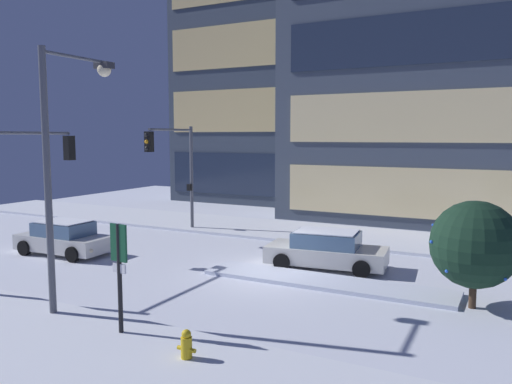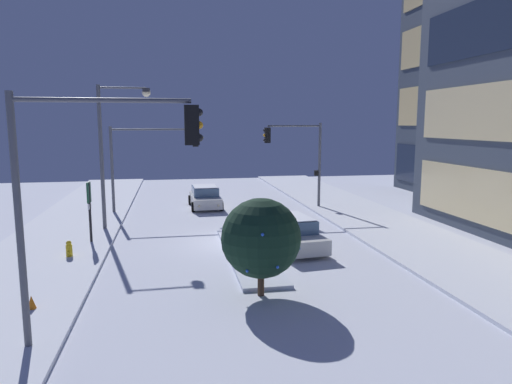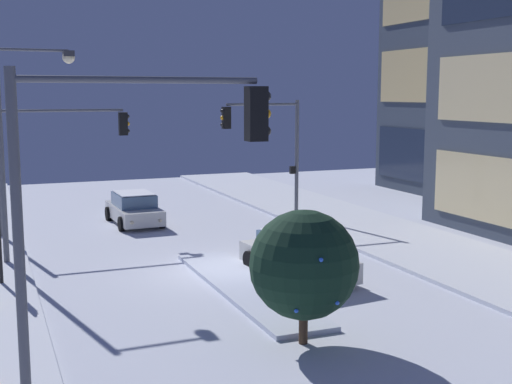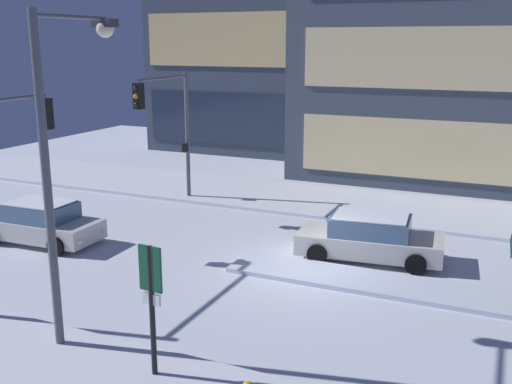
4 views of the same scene
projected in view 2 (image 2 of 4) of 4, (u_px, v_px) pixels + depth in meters
ground at (237, 242)px, 22.37m from camera, size 52.00×52.00×0.00m
curb_strip_near at (51, 249)px, 20.84m from camera, size 52.00×5.20×0.14m
curb_strip_far at (400, 233)px, 23.88m from camera, size 52.00×5.20×0.14m
median_strip at (247, 253)px, 20.19m from camera, size 9.00×1.80×0.14m
office_tower_secondary at (490, 75)px, 36.24m from camera, size 10.68×10.19×18.93m
car_near at (205, 197)px, 31.40m from camera, size 4.44×2.17×1.49m
car_far at (290, 233)px, 21.17m from camera, size 4.93×2.54×1.49m
traffic_light_corner_near_right at (92, 173)px, 11.32m from camera, size 0.32×4.60×6.46m
traffic_light_corner_near_left at (150, 151)px, 29.09m from camera, size 0.32×5.60×5.53m
traffic_light_corner_far_left at (298, 150)px, 30.45m from camera, size 0.32×3.95×5.74m
street_lamp_arched at (115, 137)px, 24.07m from camera, size 0.56×2.72×7.67m
fire_hydrant at (69, 250)px, 19.42m from camera, size 0.48×0.26×0.82m
parking_info_sign at (89, 205)px, 21.63m from camera, size 0.55×0.12×2.99m
decorated_tree_median at (261, 238)px, 15.13m from camera, size 2.65×2.65×3.30m
construction_cone at (32, 304)px, 13.95m from camera, size 0.36×0.36×0.55m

